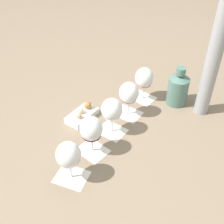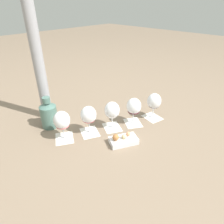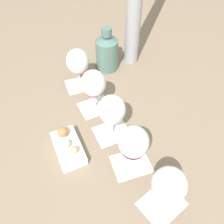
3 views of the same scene
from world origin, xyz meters
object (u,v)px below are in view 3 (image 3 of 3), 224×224
object	(u,v)px
wine_glass_2	(112,111)
snack_dish	(68,146)
wine_glass_0	(78,63)
ceramic_vase	(107,52)
wine_glass_4	(169,186)
wine_glass_1	(94,85)
wine_glass_3	(133,144)

from	to	relation	value
wine_glass_2	snack_dish	bearing A→B (deg)	-114.65
wine_glass_0	snack_dish	distance (m)	0.34
wine_glass_0	wine_glass_2	xyz separation A→B (m)	(0.27, -0.12, -0.00)
ceramic_vase	snack_dish	size ratio (longest dim) A/B	1.14
wine_glass_4	wine_glass_1	bearing A→B (deg)	157.17
wine_glass_3	wine_glass_4	distance (m)	0.15
wine_glass_0	wine_glass_3	size ratio (longest dim) A/B	1.00
ceramic_vase	wine_glass_3	bearing A→B (deg)	-41.96
wine_glass_3	ceramic_vase	bearing A→B (deg)	138.04
ceramic_vase	wine_glass_2	bearing A→B (deg)	-48.07
snack_dish	wine_glass_0	bearing A→B (deg)	127.02
wine_glass_1	wine_glass_4	distance (m)	0.43
wine_glass_4	snack_dish	size ratio (longest dim) A/B	0.99
wine_glass_2	wine_glass_3	bearing A→B (deg)	-25.15
wine_glass_2	ceramic_vase	xyz separation A→B (m)	(-0.25, 0.28, -0.03)
wine_glass_1	ceramic_vase	xyz separation A→B (m)	(-0.12, 0.22, -0.03)
wine_glass_0	wine_glass_2	bearing A→B (deg)	-23.81
wine_glass_0	ceramic_vase	bearing A→B (deg)	85.60
wine_glass_0	wine_glass_4	size ratio (longest dim) A/B	1.00
ceramic_vase	wine_glass_4	bearing A→B (deg)	-36.88
wine_glass_1	wine_glass_2	bearing A→B (deg)	-24.15
wine_glass_2	wine_glass_4	size ratio (longest dim) A/B	1.00
wine_glass_3	wine_glass_4	bearing A→B (deg)	-19.42
wine_glass_1	ceramic_vase	distance (m)	0.26
wine_glass_2	snack_dish	world-z (taller)	wine_glass_2
snack_dish	ceramic_vase	bearing A→B (deg)	113.49
wine_glass_0	wine_glass_4	bearing A→B (deg)	-23.00
wine_glass_4	snack_dish	bearing A→B (deg)	-173.70
wine_glass_1	snack_dish	distance (m)	0.23
wine_glass_2	snack_dish	distance (m)	0.19
wine_glass_3	wine_glass_4	world-z (taller)	same
wine_glass_1	wine_glass_3	world-z (taller)	same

